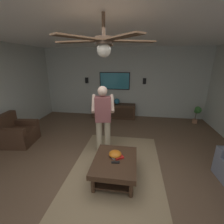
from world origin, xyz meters
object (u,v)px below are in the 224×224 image
object	(u,v)px
remote_white	(113,157)
wall_speaker_right	(87,80)
armchair	(17,134)
bowl	(115,154)
tv	(115,81)
remote_black	(115,162)
book	(118,156)
potted_plant_short	(197,112)
ceiling_fan	(104,43)
person_standing	(103,116)
vase_round	(117,101)
wall_speaker_left	(144,81)
coffee_table	(115,164)
media_console	(114,111)

from	to	relation	value
remote_white	wall_speaker_right	bearing A→B (deg)	165.92
armchair	bowl	world-z (taller)	armchair
tv	wall_speaker_right	world-z (taller)	tv
bowl	remote_black	world-z (taller)	bowl
armchair	book	bearing A→B (deg)	-22.57
potted_plant_short	remote_black	distance (m)	4.15
bowl	wall_speaker_right	xyz separation A→B (m)	(3.51, 1.62, 0.97)
remote_black	potted_plant_short	bearing A→B (deg)	45.90
potted_plant_short	remote_black	world-z (taller)	potted_plant_short
book	ceiling_fan	distance (m)	2.04
book	wall_speaker_right	distance (m)	4.02
wall_speaker_right	person_standing	bearing A→B (deg)	-155.84
wall_speaker_right	vase_round	bearing A→B (deg)	-99.74
wall_speaker_left	ceiling_fan	bearing A→B (deg)	170.35
book	coffee_table	bearing A→B (deg)	125.49
wall_speaker_left	ceiling_fan	world-z (taller)	ceiling_fan
remote_white	media_console	bearing A→B (deg)	149.65
bowl	wall_speaker_right	bearing A→B (deg)	24.82
potted_plant_short	wall_speaker_right	distance (m)	4.33
book	vase_round	size ratio (longest dim) A/B	1.00
potted_plant_short	remote_black	bearing A→B (deg)	142.28
wall_speaker_right	ceiling_fan	size ratio (longest dim) A/B	0.18
person_standing	remote_black	xyz separation A→B (m)	(-0.96, -0.42, -0.52)
potted_plant_short	bowl	size ratio (longest dim) A/B	2.65
remote_white	vase_round	bearing A→B (deg)	147.57
armchair	person_standing	world-z (taller)	person_standing
remote_white	wall_speaker_left	xyz separation A→B (m)	(3.56, -0.70, 1.03)
armchair	remote_black	distance (m)	3.03
tv	wall_speaker_left	bearing A→B (deg)	90.66
wall_speaker_left	book	bearing A→B (deg)	170.09
wall_speaker_left	tv	bearing A→B (deg)	90.66
armchair	person_standing	size ratio (longest dim) A/B	0.55
remote_black	vase_round	xyz separation A→B (m)	(3.49, 0.40, 0.25)
bowl	remote_white	xyz separation A→B (m)	(-0.05, 0.04, -0.04)
book	potted_plant_short	bearing A→B (deg)	-73.64
media_console	wall_speaker_left	xyz separation A→B (m)	(0.25, -1.15, 1.16)
person_standing	wall_speaker_right	bearing A→B (deg)	12.78
remote_black	bowl	bearing A→B (deg)	92.94
media_console	ceiling_fan	bearing A→B (deg)	6.32
tv	person_standing	size ratio (longest dim) A/B	0.72
coffee_table	remote_white	size ratio (longest dim) A/B	6.67
armchair	wall_speaker_right	xyz separation A→B (m)	(2.69, -1.19, 1.15)
potted_plant_short	remote_black	size ratio (longest dim) A/B	4.28
remote_white	ceiling_fan	world-z (taller)	ceiling_fan
remote_black	wall_speaker_left	xyz separation A→B (m)	(3.71, -0.63, 1.03)
wall_speaker_left	remote_black	bearing A→B (deg)	170.37
tv	bowl	bearing A→B (deg)	7.94
media_console	book	world-z (taller)	media_console
coffee_table	tv	distance (m)	3.80
media_console	bowl	world-z (taller)	media_console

